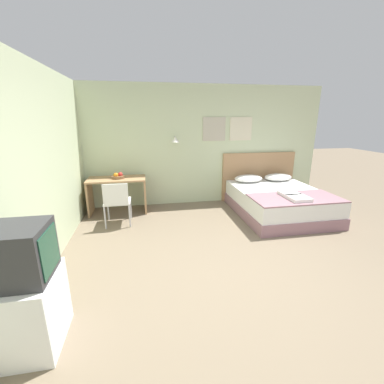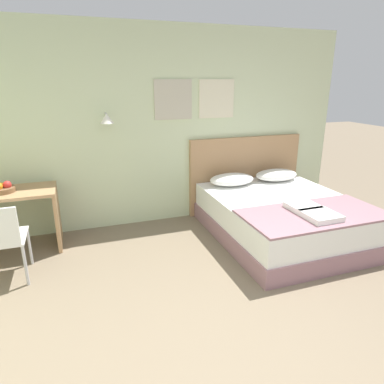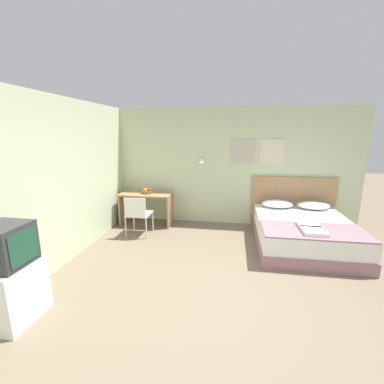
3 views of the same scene
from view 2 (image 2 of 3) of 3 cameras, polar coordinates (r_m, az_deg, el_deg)
ground_plane at (r=2.70m, az=9.64°, el=-28.45°), size 24.00×24.00×0.00m
wall_back at (r=4.72m, az=-7.30°, el=10.49°), size 5.82×0.31×2.65m
bed at (r=4.57m, az=14.81°, el=-4.17°), size 1.68×2.03×0.52m
headboard at (r=5.32m, az=8.86°, el=2.96°), size 1.80×0.06×1.15m
pillow_left at (r=4.91m, az=6.66°, el=2.10°), size 0.65×0.41×0.16m
pillow_right at (r=5.26m, az=13.87°, el=2.78°), size 0.65×0.41×0.16m
throw_blanket at (r=4.04m, az=19.75°, el=-3.48°), size 1.63×0.81×0.02m
folded_towel_near_foot at (r=4.10m, az=18.04°, el=-2.36°), size 0.33×0.32×0.06m
folded_towel_mid_bed at (r=3.90m, az=20.65°, el=-3.70°), size 0.34×0.35×0.06m
desk at (r=4.51m, az=-28.90°, el=-2.72°), size 1.17×0.58×0.74m
fruit_bowl at (r=4.41m, az=-29.04°, el=0.54°), size 0.26×0.26×0.13m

